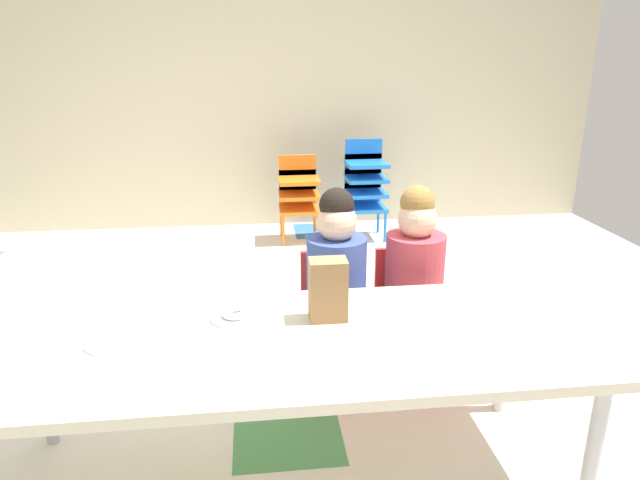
{
  "coord_description": "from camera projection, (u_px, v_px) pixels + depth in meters",
  "views": [
    {
      "loc": [
        -0.09,
        -2.35,
        1.45
      ],
      "look_at": [
        0.13,
        -0.46,
        0.82
      ],
      "focal_mm": 31.48,
      "sensor_mm": 36.0,
      "label": 1
    }
  ],
  "objects": [
    {
      "name": "paper_plate_near_edge",
      "position": [
        236.0,
        317.0,
        1.97
      ],
      "size": [
        0.18,
        0.18,
        0.01
      ],
      "primitive_type": "cylinder",
      "color": "white",
      "rests_on": "craft_table"
    },
    {
      "name": "ground_plane",
      "position": [
        280.0,
        375.0,
        2.69
      ],
      "size": [
        5.85,
        5.12,
        0.02
      ],
      "color": "silver"
    },
    {
      "name": "donut_powdered_on_plate",
      "position": [
        236.0,
        312.0,
        1.97
      ],
      "size": [
        0.1,
        0.1,
        0.03
      ],
      "primitive_type": "torus",
      "color": "white",
      "rests_on": "craft_table"
    },
    {
      "name": "seated_child_near_camera",
      "position": [
        336.0,
        271.0,
        2.44
      ],
      "size": [
        0.32,
        0.32,
        0.92
      ],
      "color": "red",
      "rests_on": "ground_plane"
    },
    {
      "name": "seated_child_middle_seat",
      "position": [
        414.0,
        268.0,
        2.48
      ],
      "size": [
        0.32,
        0.31,
        0.92
      ],
      "color": "red",
      "rests_on": "ground_plane"
    },
    {
      "name": "back_wall",
      "position": [
        262.0,
        76.0,
        4.69
      ],
      "size": [
        5.85,
        0.1,
        2.56
      ],
      "primitive_type": "cube",
      "color": "beige",
      "rests_on": "ground_plane"
    },
    {
      "name": "kid_chair_blue_stack",
      "position": [
        365.0,
        183.0,
        4.57
      ],
      "size": [
        0.32,
        0.3,
        0.8
      ],
      "color": "blue",
      "rests_on": "ground_plane"
    },
    {
      "name": "kid_chair_orange_stack",
      "position": [
        299.0,
        192.0,
        4.52
      ],
      "size": [
        0.32,
        0.3,
        0.68
      ],
      "color": "orange",
      "rests_on": "ground_plane"
    },
    {
      "name": "craft_table",
      "position": [
        288.0,
        350.0,
        1.85
      ],
      "size": [
        1.99,
        0.76,
        0.57
      ],
      "color": "beige",
      "rests_on": "ground_plane"
    },
    {
      "name": "paper_bag_brown",
      "position": [
        328.0,
        290.0,
        1.93
      ],
      "size": [
        0.13,
        0.09,
        0.22
      ],
      "primitive_type": "cube",
      "color": "#9E754C",
      "rests_on": "craft_table"
    },
    {
      "name": "paper_plate_center_table",
      "position": [
        113.0,
        342.0,
        1.8
      ],
      "size": [
        0.18,
        0.18,
        0.01
      ],
      "primitive_type": "cylinder",
      "color": "white",
      "rests_on": "craft_table"
    }
  ]
}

